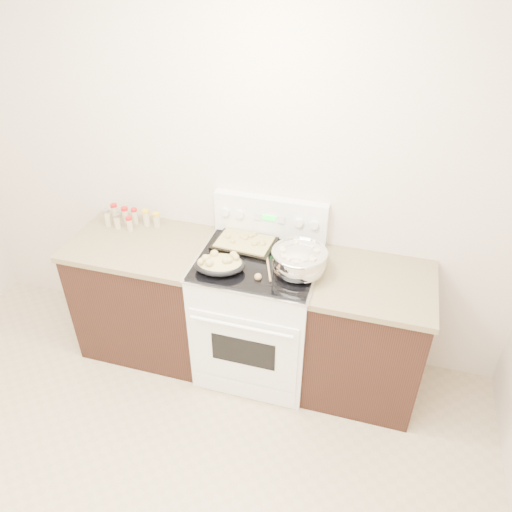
% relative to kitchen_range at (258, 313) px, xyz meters
% --- Properties ---
extents(room_shell, '(4.10, 3.60, 2.75)m').
position_rel_kitchen_range_xyz_m(room_shell, '(-0.35, -1.42, 1.21)').
color(room_shell, beige).
rests_on(room_shell, ground).
extents(counter_left, '(0.93, 0.67, 0.92)m').
position_rel_kitchen_range_xyz_m(counter_left, '(-0.83, 0.01, -0.03)').
color(counter_left, black).
rests_on(counter_left, ground).
extents(counter_right, '(0.73, 0.67, 0.92)m').
position_rel_kitchen_range_xyz_m(counter_right, '(0.73, 0.01, -0.03)').
color(counter_right, black).
rests_on(counter_right, ground).
extents(kitchen_range, '(0.78, 0.73, 1.22)m').
position_rel_kitchen_range_xyz_m(kitchen_range, '(0.00, 0.00, 0.00)').
color(kitchen_range, white).
rests_on(kitchen_range, ground).
extents(mixing_bowl, '(0.39, 0.39, 0.20)m').
position_rel_kitchen_range_xyz_m(mixing_bowl, '(0.27, -0.07, 0.53)').
color(mixing_bowl, silver).
rests_on(mixing_bowl, kitchen_range).
extents(roasting_pan, '(0.35, 0.28, 0.11)m').
position_rel_kitchen_range_xyz_m(roasting_pan, '(-0.19, -0.18, 0.50)').
color(roasting_pan, black).
rests_on(roasting_pan, kitchen_range).
extents(baking_sheet, '(0.41, 0.30, 0.06)m').
position_rel_kitchen_range_xyz_m(baking_sheet, '(-0.13, 0.13, 0.47)').
color(baking_sheet, black).
rests_on(baking_sheet, kitchen_range).
extents(wooden_spoon, '(0.11, 0.24, 0.04)m').
position_rel_kitchen_range_xyz_m(wooden_spoon, '(0.07, -0.16, 0.46)').
color(wooden_spoon, tan).
rests_on(wooden_spoon, kitchen_range).
extents(blue_ladle, '(0.13, 0.26, 0.10)m').
position_rel_kitchen_range_xyz_m(blue_ladle, '(0.33, -0.05, 0.49)').
color(blue_ladle, '#8AC5CF').
rests_on(blue_ladle, kitchen_range).
extents(spice_jars, '(0.38, 0.15, 0.13)m').
position_rel_kitchen_range_xyz_m(spice_jars, '(-0.99, 0.18, 0.49)').
color(spice_jars, '#BFB28C').
rests_on(spice_jars, counter_left).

